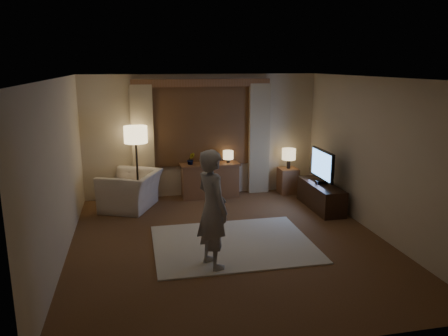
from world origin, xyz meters
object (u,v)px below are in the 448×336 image
object	(u,v)px
armchair	(131,190)
side_table	(288,181)
sideboard	(210,181)
tv_stand	(321,196)
person	(212,209)

from	to	relation	value
armchair	side_table	world-z (taller)	armchair
sideboard	tv_stand	distance (m)	2.35
side_table	tv_stand	world-z (taller)	side_table
sideboard	side_table	distance (m)	1.75
side_table	person	xyz separation A→B (m)	(-2.29, -3.23, 0.58)
tv_stand	sideboard	bearing A→B (deg)	149.63
armchair	side_table	size ratio (longest dim) A/B	2.00
sideboard	person	xyz separation A→B (m)	(-0.54, -3.28, 0.51)
armchair	person	distance (m)	3.11
side_table	tv_stand	xyz separation A→B (m)	(0.28, -1.14, -0.03)
sideboard	armchair	world-z (taller)	armchair
side_table	person	distance (m)	4.00
side_table	armchair	bearing A→B (deg)	-173.80
tv_stand	person	distance (m)	3.37
armchair	tv_stand	world-z (taller)	armchair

